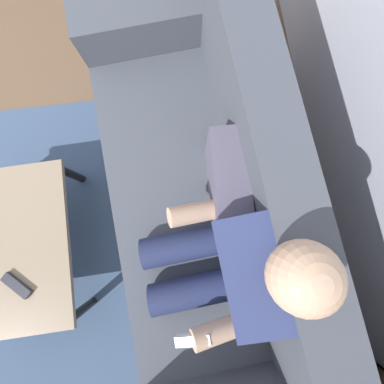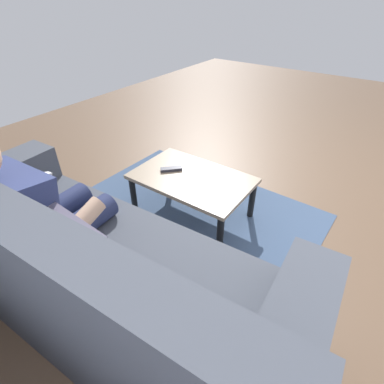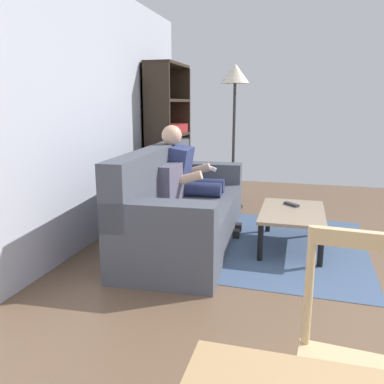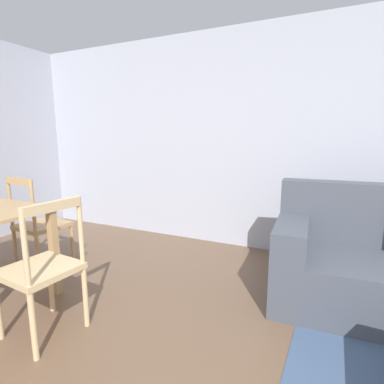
{
  "view_description": "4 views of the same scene",
  "coord_description": "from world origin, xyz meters",
  "px_view_note": "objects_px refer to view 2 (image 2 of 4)",
  "views": [
    {
      "loc": [
        1.33,
        2.0,
        1.73
      ],
      "look_at": [
        1.2,
        2.02,
        0.72
      ],
      "focal_mm": 23.32,
      "sensor_mm": 36.0,
      "label": 1
    },
    {
      "loc": [
        0.18,
        2.63,
        1.6
      ],
      "look_at": [
        1.32,
        1.03,
        0.22
      ],
      "focal_mm": 27.86,
      "sensor_mm": 36.0,
      "label": 2
    },
    {
      "loc": [
        -2.39,
        0.99,
        1.35
      ],
      "look_at": [
        -0.46,
        1.52,
        0.9
      ],
      "focal_mm": 36.89,
      "sensor_mm": 36.0,
      "label": 3
    },
    {
      "loc": [
        0.48,
        -0.5,
        1.31
      ],
      "look_at": [
        -0.46,
        1.52,
        0.9
      ],
      "focal_mm": 28.28,
      "sensor_mm": 36.0,
      "label": 4
    }
  ],
  "objects_px": {
    "coffee_table": "(192,182)",
    "couch": "(95,275)",
    "person_lounging": "(45,216)",
    "tv_remote": "(171,169)"
  },
  "relations": [
    {
      "from": "couch",
      "to": "coffee_table",
      "type": "distance_m",
      "value": 1.07
    },
    {
      "from": "couch",
      "to": "coffee_table",
      "type": "height_order",
      "value": "couch"
    },
    {
      "from": "couch",
      "to": "tv_remote",
      "type": "xyz_separation_m",
      "value": [
        0.32,
        -1.04,
        0.04
      ]
    },
    {
      "from": "couch",
      "to": "person_lounging",
      "type": "xyz_separation_m",
      "value": [
        0.33,
        0.0,
        0.25
      ]
    },
    {
      "from": "couch",
      "to": "person_lounging",
      "type": "bearing_deg",
      "value": 0.38
    },
    {
      "from": "couch",
      "to": "person_lounging",
      "type": "distance_m",
      "value": 0.42
    },
    {
      "from": "coffee_table",
      "to": "couch",
      "type": "bearing_deg",
      "value": 96.63
    },
    {
      "from": "tv_remote",
      "to": "couch",
      "type": "bearing_deg",
      "value": -29.11
    },
    {
      "from": "person_lounging",
      "to": "coffee_table",
      "type": "relative_size",
      "value": 1.24
    },
    {
      "from": "couch",
      "to": "person_lounging",
      "type": "relative_size",
      "value": 1.98
    }
  ]
}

